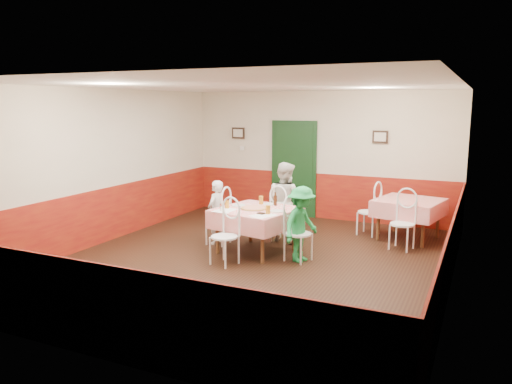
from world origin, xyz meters
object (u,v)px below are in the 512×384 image
at_px(main_table, 256,231).
at_px(chair_far, 283,217).
at_px(chair_left, 218,220).
at_px(glass_c, 261,200).
at_px(pizza, 254,208).
at_px(diner_right, 301,224).
at_px(diner_left, 216,212).
at_px(diner_far, 285,202).
at_px(glass_a, 227,205).
at_px(wallet, 261,213).
at_px(chair_second_b, 402,224).
at_px(chair_second_a, 369,212).
at_px(chair_near, 224,237).
at_px(beer_bottle, 275,199).
at_px(chair_right, 298,234).
at_px(second_table, 408,220).
at_px(glass_b, 268,210).

height_order(main_table, chair_far, chair_far).
distance_m(chair_left, glass_c, 0.87).
height_order(pizza, diner_right, diner_right).
height_order(main_table, diner_left, diner_left).
distance_m(chair_far, diner_far, 0.29).
bearing_deg(glass_a, wallet, -12.87).
bearing_deg(chair_second_b, chair_left, -149.41).
bearing_deg(chair_second_b, chair_second_a, 146.93).
bearing_deg(chair_left, glass_c, 107.12).
bearing_deg(main_table, chair_second_a, 52.44).
xyz_separation_m(chair_near, diner_far, (0.34, 1.72, 0.29)).
xyz_separation_m(chair_left, pizza, (0.81, -0.20, 0.32)).
distance_m(chair_second_a, chair_second_b, 1.06).
bearing_deg(main_table, beer_bottle, 63.88).
xyz_separation_m(chair_second_b, beer_bottle, (-2.07, -0.82, 0.42)).
distance_m(chair_second_b, glass_a, 3.08).
height_order(chair_right, diner_left, diner_left).
xyz_separation_m(chair_right, chair_near, (-1.00, -0.67, 0.00)).
bearing_deg(main_table, diner_right, -11.32).
height_order(chair_far, pizza, chair_far).
bearing_deg(beer_bottle, diner_right, -39.30).
xyz_separation_m(main_table, beer_bottle, (0.19, 0.39, 0.49)).
bearing_deg(main_table, chair_second_b, 28.21).
height_order(chair_second_a, diner_far, diner_far).
relative_size(chair_left, chair_second_a, 1.00).
distance_m(chair_left, glass_a, 0.63).
distance_m(chair_far, wallet, 1.22).
height_order(chair_second_b, wallet, chair_second_b).
height_order(chair_right, beer_bottle, beer_bottle).
distance_m(chair_second_a, glass_a, 2.93).
bearing_deg(chair_far, pizza, 87.86).
distance_m(chair_left, pizza, 0.89).
bearing_deg(main_table, wallet, -54.00).
bearing_deg(chair_second_b, main_table, -139.87).
distance_m(glass_c, diner_left, 0.86).
xyz_separation_m(glass_a, wallet, (0.71, -0.16, -0.05)).
bearing_deg(chair_far, chair_near, 89.04).
height_order(second_table, chair_second_b, chair_second_b).
relative_size(chair_near, chair_second_b, 1.00).
distance_m(main_table, beer_bottle, 0.66).
xyz_separation_m(chair_second_a, beer_bottle, (-1.32, -1.57, 0.42)).
distance_m(second_table, chair_left, 3.58).
xyz_separation_m(main_table, glass_b, (0.35, -0.30, 0.46)).
distance_m(beer_bottle, diner_far, 0.51).
xyz_separation_m(chair_left, glass_a, (0.37, -0.35, 0.38)).
xyz_separation_m(chair_left, chair_far, (1.00, 0.67, 0.00)).
relative_size(chair_right, glass_c, 6.22).
bearing_deg(diner_right, chair_second_b, -30.93).
bearing_deg(wallet, chair_left, 166.07).
distance_m(chair_right, chair_second_b, 1.98).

